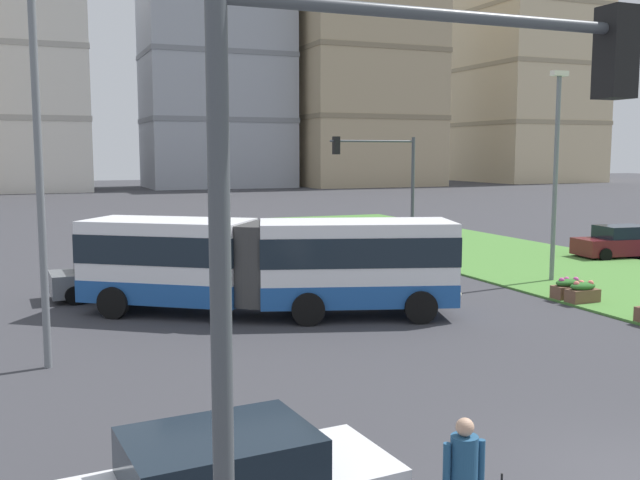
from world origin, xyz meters
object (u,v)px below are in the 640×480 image
apartment_tower_westcentre (5,52)px  apartment_tower_east (530,41)px  pedestrian_crossing (464,473)px  streetlight_left (38,151)px  apartment_tower_centre (216,59)px  articulated_bus (268,263)px  traffic_light_near_left (375,249)px  apartment_tower_eastcentre (367,54)px  car_grey_wagon (114,276)px  streetlight_median (556,167)px  flower_planter_4 (568,288)px  car_maroon_sedan (620,242)px  flower_planter_3 (583,292)px  traffic_light_far_right (386,176)px

apartment_tower_westcentre → apartment_tower_east: bearing=0.8°
pedestrian_crossing → streetlight_left: bearing=114.7°
apartment_tower_centre → pedestrian_crossing: bearing=-102.2°
streetlight_left → apartment_tower_centre: 92.58m
articulated_bus → traffic_light_near_left: (-4.43, -16.50, 2.73)m
apartment_tower_eastcentre → car_grey_wagon: bearing=-121.5°
traffic_light_near_left → streetlight_median: (16.71, 17.78, 0.19)m
flower_planter_4 → apartment_tower_centre: (9.09, 86.11, 18.28)m
car_maroon_sedan → streetlight_left: (-26.49, -8.87, 4.40)m
car_maroon_sedan → traffic_light_near_left: bearing=-138.0°
flower_planter_3 → traffic_light_near_left: bearing=-136.7°
pedestrian_crossing → apartment_tower_westcentre: 98.65m
traffic_light_near_left → traffic_light_far_right: size_ratio=1.10×
traffic_light_near_left → streetlight_left: (-2.24, 12.98, 0.77)m
flower_planter_3 → traffic_light_near_left: traffic_light_near_left is taller
traffic_light_near_left → apartment_tower_eastcentre: (46.14, 96.15, 15.50)m
flower_planter_4 → apartment_tower_westcentre: 88.70m
traffic_light_near_left → streetlight_median: streetlight_median is taller
articulated_bus → traffic_light_far_right: bearing=44.9°
car_grey_wagon → traffic_light_far_right: (12.74, 3.76, 3.31)m
apartment_tower_eastcentre → streetlight_left: bearing=-120.2°
traffic_light_near_left → apartment_tower_eastcentre: apartment_tower_eastcentre is taller
flower_planter_4 → apartment_tower_east: size_ratio=0.02×
traffic_light_near_left → apartment_tower_westcentre: size_ratio=0.18×
apartment_tower_eastcentre → streetlight_median: bearing=-110.6°
traffic_light_near_left → streetlight_median: size_ratio=0.78×
pedestrian_crossing → flower_planter_4: (12.24, 12.13, -0.58)m
car_maroon_sedan → streetlight_median: streetlight_median is taller
car_maroon_sedan → apartment_tower_westcentre: apartment_tower_westcentre is taller
flower_planter_3 → streetlight_median: size_ratio=0.13×
articulated_bus → car_maroon_sedan: size_ratio=2.52×
car_grey_wagon → flower_planter_3: size_ratio=4.07×
car_maroon_sedan → traffic_light_near_left: size_ratio=0.71×
apartment_tower_westcentre → pedestrian_crossing: bearing=-85.9°
car_maroon_sedan → apartment_tower_east: apartment_tower_east is taller
flower_planter_4 → apartment_tower_westcentre: (-19.24, 84.78, 17.65)m
articulated_bus → traffic_light_near_left: bearing=-105.0°
streetlight_left → apartment_tower_westcentre: (-2.19, 86.44, 12.92)m
flower_planter_3 → apartment_tower_east: 110.87m
streetlight_left → apartment_tower_eastcentre: bearing=59.8°
apartment_tower_centre → apartment_tower_east: size_ratio=0.77×
flower_planter_3 → traffic_light_far_right: traffic_light_far_right is taller
traffic_light_far_right → apartment_tower_eastcentre: 80.09m
streetlight_left → apartment_tower_centre: apartment_tower_centre is taller
car_grey_wagon → articulated_bus: bearing=-48.4°
articulated_bus → apartment_tower_centre: bearing=77.0°
streetlight_left → pedestrian_crossing: bearing=-65.3°
apartment_tower_westcentre → flower_planter_4: bearing=-77.2°
apartment_tower_eastcentre → apartment_tower_east: apartment_tower_east is taller
apartment_tower_westcentre → apartment_tower_eastcentre: bearing=-3.7°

